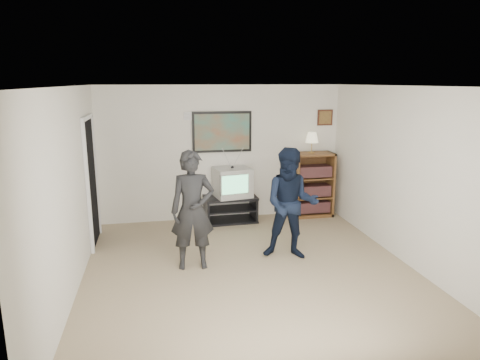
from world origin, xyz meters
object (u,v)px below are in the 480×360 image
object	(u,v)px
person_tall	(193,210)
bookshelf	(313,185)
media_stand	(230,209)
person_short	(291,204)
crt_television	(232,182)

from	to	relation	value
person_tall	bookshelf	bearing A→B (deg)	40.28
media_stand	person_tall	xyz separation A→B (m)	(-0.86, -1.87, 0.59)
person_tall	person_short	xyz separation A→B (m)	(1.43, 0.06, -0.01)
crt_television	person_tall	distance (m)	2.08
media_stand	person_tall	bearing A→B (deg)	-116.72
media_stand	person_short	size ratio (longest dim) A/B	0.60
crt_television	bookshelf	bearing A→B (deg)	-7.74
media_stand	crt_television	bearing A→B (deg)	-2.20
media_stand	bookshelf	xyz separation A→B (m)	(1.62, 0.05, 0.38)
crt_television	person_tall	world-z (taller)	person_tall
crt_television	person_short	xyz separation A→B (m)	(0.54, -1.82, 0.07)
person_tall	crt_television	bearing A→B (deg)	66.85
crt_television	bookshelf	size ratio (longest dim) A/B	0.51
bookshelf	person_tall	xyz separation A→B (m)	(-2.47, -1.92, 0.21)
bookshelf	person_tall	size ratio (longest dim) A/B	0.75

